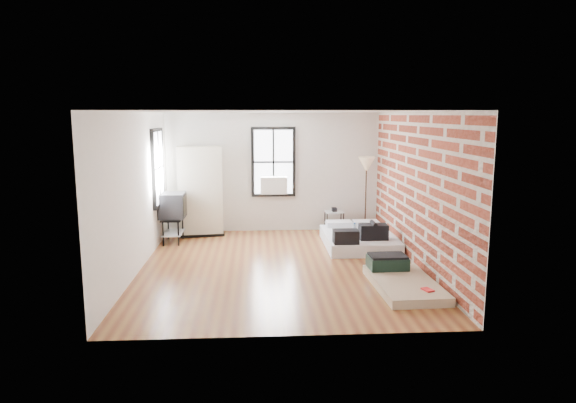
{
  "coord_description": "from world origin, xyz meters",
  "views": [
    {
      "loc": [
        -0.39,
        -9.06,
        2.75
      ],
      "look_at": [
        0.18,
        0.3,
        1.16
      ],
      "focal_mm": 32.0,
      "sensor_mm": 36.0,
      "label": 1
    }
  ],
  "objects": [
    {
      "name": "wardrobe",
      "position": [
        -1.69,
        2.65,
        1.02
      ],
      "size": [
        1.1,
        0.72,
        2.04
      ],
      "rotation": [
        0.0,
        0.0,
        0.13
      ],
      "color": "black",
      "rests_on": "ground"
    },
    {
      "name": "side_table",
      "position": [
        1.42,
        2.72,
        0.39
      ],
      "size": [
        0.46,
        0.37,
        0.59
      ],
      "rotation": [
        0.0,
        0.0,
        0.04
      ],
      "color": "black",
      "rests_on": "ground"
    },
    {
      "name": "room_shell",
      "position": [
        0.23,
        0.36,
        1.74
      ],
      "size": [
        5.02,
        6.02,
        2.8
      ],
      "color": "silver",
      "rests_on": "ground"
    },
    {
      "name": "floor_lamp",
      "position": [
        2.15,
        2.65,
        1.53
      ],
      "size": [
        0.38,
        0.38,
        1.78
      ],
      "color": "black",
      "rests_on": "ground"
    },
    {
      "name": "ground",
      "position": [
        0.0,
        0.0,
        0.0
      ],
      "size": [
        6.0,
        6.0,
        0.0
      ],
      "primitive_type": "plane",
      "color": "brown",
      "rests_on": "ground"
    },
    {
      "name": "mattress_bare",
      "position": [
        1.92,
        -1.18,
        0.12
      ],
      "size": [
        0.99,
        1.8,
        0.38
      ],
      "rotation": [
        0.0,
        0.0,
        0.03
      ],
      "color": "tan",
      "rests_on": "ground"
    },
    {
      "name": "tv_stand",
      "position": [
        -2.21,
        1.94,
        0.78
      ],
      "size": [
        0.55,
        0.77,
        1.09
      ],
      "rotation": [
        0.0,
        0.0,
        -0.0
      ],
      "color": "black",
      "rests_on": "ground"
    },
    {
      "name": "mattress_main",
      "position": [
        1.74,
        1.38,
        0.17
      ],
      "size": [
        1.44,
        1.95,
        0.62
      ],
      "rotation": [
        0.0,
        0.0,
        -0.0
      ],
      "color": "white",
      "rests_on": "ground"
    }
  ]
}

